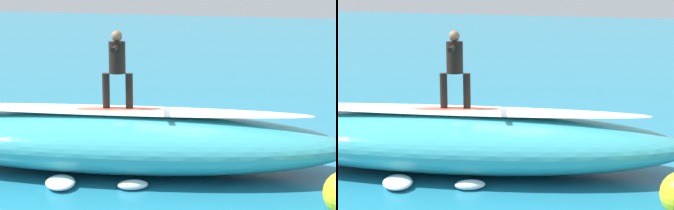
# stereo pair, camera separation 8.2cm
# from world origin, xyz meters

# --- Properties ---
(ground_plane) EXTENTS (120.00, 120.00, 0.00)m
(ground_plane) POSITION_xyz_m (0.00, 0.00, 0.00)
(ground_plane) COLOR teal
(wave_crest) EXTENTS (9.98, 5.55, 1.20)m
(wave_crest) POSITION_xyz_m (0.65, 1.54, 0.60)
(wave_crest) COLOR teal
(wave_crest) RESTS_ON ground_plane
(wave_foam_lip) EXTENTS (8.06, 3.40, 0.08)m
(wave_foam_lip) POSITION_xyz_m (0.65, 1.54, 1.24)
(wave_foam_lip) COLOR white
(wave_foam_lip) RESTS_ON wave_crest
(surfboard_riding) EXTENTS (2.17, 1.35, 0.10)m
(surfboard_riding) POSITION_xyz_m (0.56, 1.51, 1.25)
(surfboard_riding) COLOR #E0563D
(surfboard_riding) RESTS_ON wave_crest
(surfer_riding) EXTENTS (0.73, 1.40, 1.58)m
(surfer_riding) POSITION_xyz_m (0.56, 1.51, 2.22)
(surfer_riding) COLOR black
(surfer_riding) RESTS_ON surfboard_riding
(surfboard_paddling) EXTENTS (0.83, 2.04, 0.08)m
(surfboard_paddling) POSITION_xyz_m (-0.02, -2.00, 0.04)
(surfboard_paddling) COLOR #33B2D1
(surfboard_paddling) RESTS_ON ground_plane
(surfer_paddling) EXTENTS (0.60, 1.83, 0.33)m
(surfer_paddling) POSITION_xyz_m (-0.05, -2.14, 0.22)
(surfer_paddling) COLOR black
(surfer_paddling) RESTS_ON surfboard_paddling
(foam_patch_near) EXTENTS (0.95, 1.00, 0.18)m
(foam_patch_near) POSITION_xyz_m (0.95, 3.02, 0.09)
(foam_patch_near) COLOR white
(foam_patch_near) RESTS_ON ground_plane
(foam_patch_mid) EXTENTS (0.68, 0.61, 0.17)m
(foam_patch_mid) POSITION_xyz_m (-0.35, 2.53, 0.08)
(foam_patch_mid) COLOR white
(foam_patch_mid) RESTS_ON ground_plane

